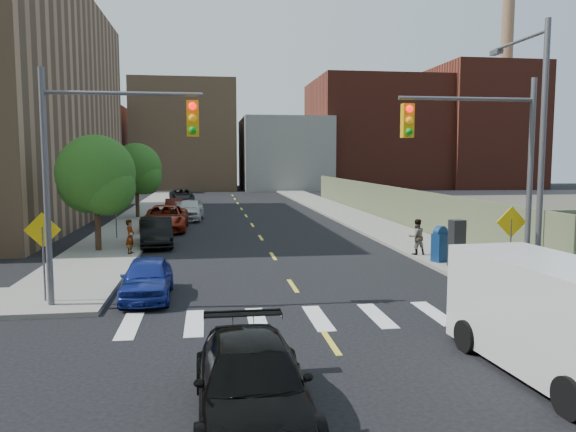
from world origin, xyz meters
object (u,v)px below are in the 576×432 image
object	(u,v)px
parked_car_grey	(181,196)
payphone	(457,243)
parked_car_maroon	(174,207)
cargo_van	(550,314)
parked_car_black	(156,232)
parked_car_red	(165,218)
mailbox	(440,244)
pedestrian_east	(417,237)
parked_car_blue	(147,278)
parked_car_white	(190,209)
black_sedan	(252,384)
pedestrian_west	(130,237)
parked_car_silver	(184,212)

from	to	relation	value
parked_car_grey	payphone	bearing A→B (deg)	-76.04
parked_car_maroon	payphone	distance (m)	26.36
parked_car_maroon	cargo_van	bearing A→B (deg)	-76.88
parked_car_black	parked_car_red	xyz separation A→B (m)	(0.00, 5.99, 0.06)
mailbox	pedestrian_east	size ratio (longest dim) A/B	0.94
parked_car_maroon	mailbox	bearing A→B (deg)	-64.06
parked_car_blue	parked_car_maroon	bearing A→B (deg)	90.72
parked_car_blue	pedestrian_east	bearing A→B (deg)	26.49
parked_car_white	payphone	world-z (taller)	payphone
black_sedan	parked_car_red	bearing A→B (deg)	97.04
parked_car_black	parked_car_grey	size ratio (longest dim) A/B	0.88
pedestrian_east	payphone	bearing A→B (deg)	95.53
black_sedan	mailbox	bearing A→B (deg)	55.21
parked_car_black	pedestrian_east	xyz separation A→B (m)	(11.80, -5.05, 0.21)
parked_car_blue	cargo_van	size ratio (longest dim) A/B	0.71
parked_car_red	cargo_van	size ratio (longest dim) A/B	1.06
parked_car_maroon	black_sedan	world-z (taller)	black_sedan
parked_car_maroon	parked_car_grey	xyz separation A→B (m)	(0.00, 12.41, 0.06)
parked_car_black	parked_car_maroon	distance (m)	15.42
mailbox	pedestrian_west	size ratio (longest dim) A/B	0.97
parked_car_maroon	pedestrian_east	bearing A→B (deg)	-62.69
parked_car_black	payphone	size ratio (longest dim) A/B	2.39
parked_car_black	parked_car_maroon	world-z (taller)	parked_car_black
parked_car_red	mailbox	world-z (taller)	mailbox
parked_car_white	cargo_van	size ratio (longest dim) A/B	0.85
parked_car_red	black_sedan	distance (m)	25.89
parked_car_silver	parked_car_grey	xyz separation A→B (m)	(-0.87, 16.15, 0.08)
parked_car_white	payphone	xyz separation A→B (m)	(11.09, -19.66, 0.30)
black_sedan	cargo_van	distance (m)	6.41
parked_car_black	mailbox	distance (m)	13.93
parked_car_maroon	mailbox	world-z (taller)	mailbox
parked_car_maroon	pedestrian_west	bearing A→B (deg)	-95.39
mailbox	black_sedan	bearing A→B (deg)	-148.61
parked_car_blue	parked_car_white	distance (m)	22.59
pedestrian_west	payphone	bearing A→B (deg)	-98.91
parked_car_grey	parked_car_white	bearing A→B (deg)	-90.55
parked_car_blue	pedestrian_east	size ratio (longest dim) A/B	2.39
pedestrian_east	parked_car_black	bearing A→B (deg)	-29.40
parked_car_black	parked_car_grey	world-z (taller)	parked_car_black
parked_car_silver	mailbox	xyz separation A→B (m)	(11.27, -18.52, 0.26)
parked_car_grey	parked_car_silver	bearing A→B (deg)	-92.11
parked_car_grey	payphone	world-z (taller)	payphone
cargo_van	payphone	distance (m)	10.89
parked_car_blue	payphone	bearing A→B (deg)	13.27
parked_car_red	pedestrian_east	xyz separation A→B (m)	(11.80, -11.03, 0.16)
parked_car_maroon	payphone	bearing A→B (deg)	-64.64
parked_car_maroon	cargo_van	size ratio (longest dim) A/B	0.72
black_sedan	parked_car_blue	bearing A→B (deg)	106.21
parked_car_white	parked_car_maroon	distance (m)	3.84
parked_car_white	parked_car_silver	bearing A→B (deg)	-159.20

